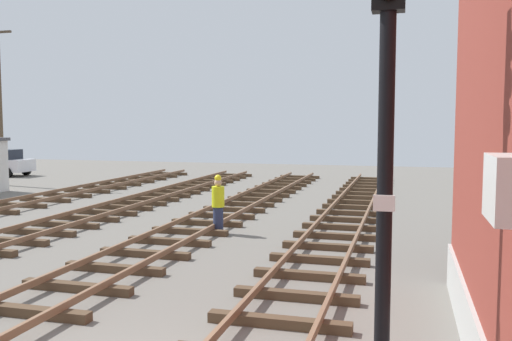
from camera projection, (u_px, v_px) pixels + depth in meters
The scene contains 4 objects.
signal_mast at pixel (386, 110), 6.13m from camera, with size 0.36×0.40×5.80m.
parked_car_white at pixel (0, 162), 36.48m from camera, with size 4.20×2.04×1.76m.
utility_pole_far at pixel (0, 103), 30.53m from camera, with size 1.80×0.24×8.90m.
track_worker_foreground at pixel (218, 204), 17.28m from camera, with size 0.40×0.40×1.87m.
Camera 1 is at (3.35, -5.89, 3.47)m, focal length 38.51 mm.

